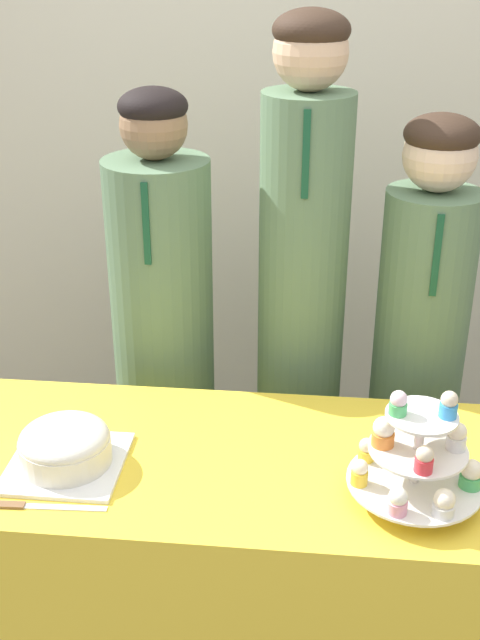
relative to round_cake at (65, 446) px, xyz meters
name	(u,v)px	position (x,y,z in m)	size (l,w,h in m)	color
wall_back	(307,82)	(0.48, 1.46, 0.56)	(9.00, 0.06, 2.70)	beige
table	(278,583)	(0.48, 0.07, -0.42)	(1.61, 0.59, 0.74)	yellow
round_cake	(65,446)	(0.00, 0.00, 0.00)	(0.26, 0.26, 0.11)	white
cake_knife	(28,506)	(-0.04, -0.15, -0.05)	(0.25, 0.03, 0.01)	silver
cupcake_stand	(418,456)	(0.77, -0.04, 0.06)	(0.29, 0.29, 0.27)	silver
student_0	(164,353)	(0.10, 0.63, -0.09)	(0.29, 0.30, 1.47)	#567556
student_1	(301,320)	(0.50, 0.63, 0.03)	(0.25, 0.25, 1.66)	#567556
student_2	(417,366)	(0.84, 0.63, -0.10)	(0.26, 0.26, 1.42)	#567556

